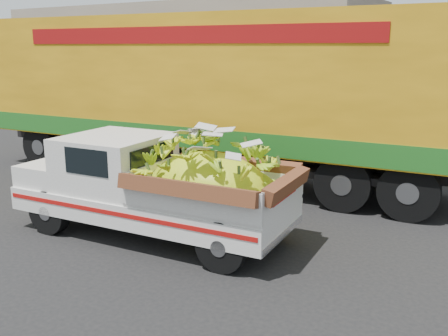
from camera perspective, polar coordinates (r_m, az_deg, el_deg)
The scene contains 6 objects.
ground at distance 9.75m, azimuth -14.60°, elevation -5.37°, with size 100.00×100.00×0.00m, color black.
curb at distance 14.33m, azimuth 2.77°, elevation 1.44°, with size 60.00×0.25×0.15m, color gray.
sidewalk at distance 16.17m, azimuth 6.39°, elevation 2.76°, with size 60.00×4.00×0.14m, color gray.
building_left at distance 25.08m, azimuth -4.45°, elevation 12.25°, with size 18.00×6.00×5.00m, color gray.
pickup_truck at distance 8.16m, azimuth -6.20°, elevation -2.20°, with size 4.83×2.10×1.65m.
semi_trailer at distance 11.79m, azimuth -1.61°, elevation 8.87°, with size 12.04×3.41×3.80m.
Camera 1 is at (6.77, -6.29, 3.11)m, focal length 40.00 mm.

